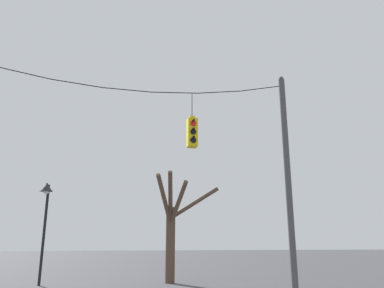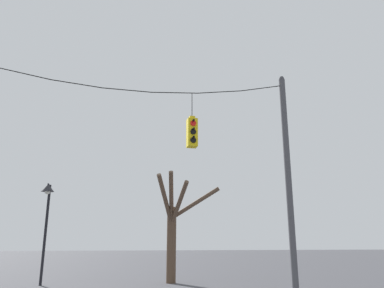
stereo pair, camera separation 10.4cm
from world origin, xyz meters
TOP-DOWN VIEW (x-y plane):
  - utility_pole_right at (5.83, -0.25)m, footprint 0.23×0.23m
  - span_wire at (-0.00, -0.25)m, footprint 11.67×0.03m
  - traffic_light_near_left_pole at (2.28, -0.26)m, footprint 0.34×0.46m
  - street_lamp at (-3.04, 5.46)m, footprint 0.56×0.96m
  - bare_tree at (2.70, 5.28)m, footprint 3.31×2.32m

SIDE VIEW (x-z plane):
  - bare_tree at x=2.70m, z-range 0.01..4.95m
  - street_lamp at x=-3.04m, z-range 1.30..5.68m
  - utility_pole_right at x=5.83m, z-range -0.01..7.99m
  - traffic_light_near_left_pole at x=2.28m, z-range 4.49..6.48m
  - span_wire at x=0.00m, z-range 6.71..7.50m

